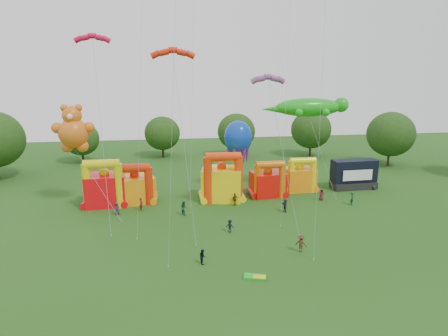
{
  "coord_description": "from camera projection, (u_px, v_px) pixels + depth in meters",
  "views": [
    {
      "loc": [
        -6.7,
        -30.47,
        19.24
      ],
      "look_at": [
        0.04,
        18.0,
        6.9
      ],
      "focal_mm": 32.0,
      "sensor_mm": 36.0,
      "label": 1
    }
  ],
  "objects": [
    {
      "name": "diamond_kites",
      "position": [
        217.0,
        84.0,
        45.5
      ],
      "size": [
        20.95,
        22.23,
        44.21
      ],
      "color": "red",
      "rests_on": "ground"
    },
    {
      "name": "ground",
      "position": [
        252.0,
        294.0,
        34.86
      ],
      "size": [
        160.0,
        160.0,
        0.0
      ],
      "primitive_type": "plane",
      "color": "#1D4714",
      "rests_on": "ground"
    },
    {
      "name": "teddy_bear_kite",
      "position": [
        93.0,
        173.0,
        53.93
      ],
      "size": [
        9.7,
        9.89,
        14.52
      ],
      "color": "orange",
      "rests_on": "ground"
    },
    {
      "name": "spectator_1",
      "position": [
        141.0,
        204.0,
        55.04
      ],
      "size": [
        0.6,
        0.78,
        1.9
      ],
      "primitive_type": "imported",
      "rotation": [
        0.0,
        0.0,
        1.34
      ],
      "color": "#5C1F1A",
      "rests_on": "ground"
    },
    {
      "name": "bouncy_castle_3",
      "position": [
        268.0,
        182.0,
        61.14
      ],
      "size": [
        5.37,
        4.56,
        5.79
      ],
      "color": "red",
      "rests_on": "ground"
    },
    {
      "name": "spectator_5",
      "position": [
        285.0,
        206.0,
        54.58
      ],
      "size": [
        0.54,
        1.69,
        1.82
      ],
      "primitive_type": "imported",
      "rotation": [
        0.0,
        0.0,
        4.72
      ],
      "color": "#262239",
      "rests_on": "ground"
    },
    {
      "name": "parafoil_kites",
      "position": [
        172.0,
        141.0,
        47.31
      ],
      "size": [
        26.27,
        14.38,
        24.17
      ],
      "color": "red",
      "rests_on": "ground"
    },
    {
      "name": "spectator_3",
      "position": [
        230.0,
        226.0,
        47.85
      ],
      "size": [
        1.16,
        0.93,
        1.57
      ],
      "primitive_type": "imported",
      "rotation": [
        0.0,
        0.0,
        2.75
      ],
      "color": "black",
      "rests_on": "ground"
    },
    {
      "name": "stage_trailer",
      "position": [
        354.0,
        175.0,
        65.03
      ],
      "size": [
        7.39,
        3.1,
        4.79
      ],
      "color": "black",
      "rests_on": "ground"
    },
    {
      "name": "bouncy_castle_4",
      "position": [
        300.0,
        177.0,
        63.83
      ],
      "size": [
        4.86,
        4.0,
        5.7
      ],
      "color": "orange",
      "rests_on": "ground"
    },
    {
      "name": "bouncy_castle_2",
      "position": [
        222.0,
        182.0,
        59.1
      ],
      "size": [
        6.49,
        5.58,
        7.55
      ],
      "color": "yellow",
      "rests_on": "ground"
    },
    {
      "name": "bouncy_castle_1",
      "position": [
        135.0,
        187.0,
        58.09
      ],
      "size": [
        6.2,
        5.44,
        6.13
      ],
      "color": "orange",
      "rests_on": "ground"
    },
    {
      "name": "spectator_8",
      "position": [
        203.0,
        256.0,
        40.18
      ],
      "size": [
        0.73,
        0.86,
        1.55
      ],
      "primitive_type": "imported",
      "rotation": [
        0.0,
        0.0,
        1.78
      ],
      "color": "black",
      "rests_on": "ground"
    },
    {
      "name": "spectator_6",
      "position": [
        321.0,
        195.0,
        59.45
      ],
      "size": [
        0.91,
        0.66,
        1.72
      ],
      "primitive_type": "imported",
      "rotation": [
        0.0,
        0.0,
        6.14
      ],
      "color": "#57181F",
      "rests_on": "ground"
    },
    {
      "name": "spectator_2",
      "position": [
        184.0,
        208.0,
        53.54
      ],
      "size": [
        1.11,
        1.18,
        1.93
      ],
      "primitive_type": "imported",
      "rotation": [
        0.0,
        0.0,
        2.11
      ],
      "color": "#1D4932",
      "rests_on": "ground"
    },
    {
      "name": "bouncy_castle_0",
      "position": [
        105.0,
        187.0,
        56.85
      ],
      "size": [
        5.88,
        4.88,
        7.03
      ],
      "color": "red",
      "rests_on": "ground"
    },
    {
      "name": "gecko_kite",
      "position": [
        317.0,
        138.0,
        61.33
      ],
      "size": [
        13.99,
        8.21,
        14.84
      ],
      "color": "#1A9E16",
      "rests_on": "ground"
    },
    {
      "name": "spectator_4",
      "position": [
        235.0,
        199.0,
        57.15
      ],
      "size": [
        1.14,
        0.91,
        1.81
      ],
      "primitive_type": "imported",
      "rotation": [
        0.0,
        0.0,
        3.66
      ],
      "color": "#383416",
      "rests_on": "ground"
    },
    {
      "name": "spectator_9",
      "position": [
        301.0,
        243.0,
        42.7
      ],
      "size": [
        1.44,
        1.29,
        1.93
      ],
      "primitive_type": "imported",
      "rotation": [
        0.0,
        0.0,
        2.55
      ],
      "color": "#412E1A",
      "rests_on": "ground"
    },
    {
      "name": "octopus_kite",
      "position": [
        235.0,
        157.0,
        62.75
      ],
      "size": [
        5.21,
        8.49,
        11.24
      ],
      "color": "#0B3AAC",
      "rests_on": "ground"
    },
    {
      "name": "spectator_0",
      "position": [
        117.0,
        209.0,
        53.54
      ],
      "size": [
        0.95,
        0.77,
        1.68
      ],
      "primitive_type": "imported",
      "rotation": [
        0.0,
        0.0,
        -0.33
      ],
      "color": "#2E2842",
      "rests_on": "ground"
    },
    {
      "name": "tree_ring",
      "position": [
        238.0,
        226.0,
        33.76
      ],
      "size": [
        122.07,
        124.16,
        12.07
      ],
      "color": "#352314",
      "rests_on": "ground"
    },
    {
      "name": "folded_kite_bundle",
      "position": [
        255.0,
        277.0,
        37.45
      ],
      "size": [
        2.21,
        1.57,
        0.31
      ],
      "color": "green",
      "rests_on": "ground"
    },
    {
      "name": "spectator_7",
      "position": [
        352.0,
        199.0,
        57.33
      ],
      "size": [
        0.8,
        0.82,
        1.89
      ],
      "primitive_type": "imported",
      "rotation": [
        0.0,
        0.0,
        0.85
      ],
      "color": "#173B1C",
      "rests_on": "ground"
    }
  ]
}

